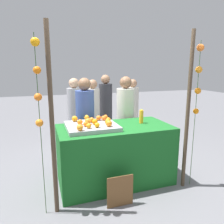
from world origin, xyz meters
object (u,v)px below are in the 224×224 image
object	(u,v)px
chalkboard_sign	(120,191)
orange_0	(104,118)
stall_counter	(115,154)
juice_bottle	(141,117)
orange_1	(95,122)
vendor_left	(85,127)
vendor_right	(125,123)

from	to	relation	value
chalkboard_sign	orange_0	bearing A→B (deg)	88.15
stall_counter	juice_bottle	distance (m)	0.75
stall_counter	orange_1	bearing A→B (deg)	-178.32
juice_bottle	orange_0	bearing A→B (deg)	166.83
stall_counter	vendor_left	size ratio (longest dim) A/B	1.07
orange_0	orange_1	size ratio (longest dim) A/B	0.92
orange_0	vendor_right	distance (m)	0.78
juice_bottle	stall_counter	bearing A→B (deg)	-173.58
stall_counter	orange_1	size ratio (longest dim) A/B	20.39
orange_1	chalkboard_sign	size ratio (longest dim) A/B	0.19
juice_bottle	chalkboard_sign	size ratio (longest dim) A/B	0.52
stall_counter	juice_bottle	xyz separation A→B (m)	(0.48, 0.05, 0.57)
orange_1	vendor_left	bearing A→B (deg)	90.77
juice_bottle	vendor_left	distance (m)	1.06
orange_1	vendor_right	bearing A→B (deg)	41.35
orange_1	juice_bottle	xyz separation A→B (m)	(0.80, 0.06, 0.01)
orange_1	vendor_right	distance (m)	1.05
orange_1	vendor_left	world-z (taller)	vendor_left
orange_0	vendor_right	xyz separation A→B (m)	(0.57, 0.47, -0.25)
stall_counter	chalkboard_sign	xyz separation A→B (m)	(-0.15, -0.64, -0.25)
stall_counter	orange_0	size ratio (longest dim) A/B	22.22
vendor_right	orange_0	bearing A→B (deg)	-140.42
vendor_left	vendor_right	world-z (taller)	vendor_right
juice_bottle	vendor_right	bearing A→B (deg)	93.27
orange_0	juice_bottle	xyz separation A→B (m)	(0.60, -0.14, 0.01)
chalkboard_sign	stall_counter	bearing A→B (deg)	76.50
vendor_right	juice_bottle	bearing A→B (deg)	-86.73
stall_counter	vendor_right	xyz separation A→B (m)	(0.44, 0.67, 0.31)
orange_1	vendor_left	size ratio (longest dim) A/B	0.05
vendor_left	vendor_right	size ratio (longest dim) A/B	0.99
chalkboard_sign	vendor_left	size ratio (longest dim) A/B	0.27
vendor_left	stall_counter	bearing A→B (deg)	-63.80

